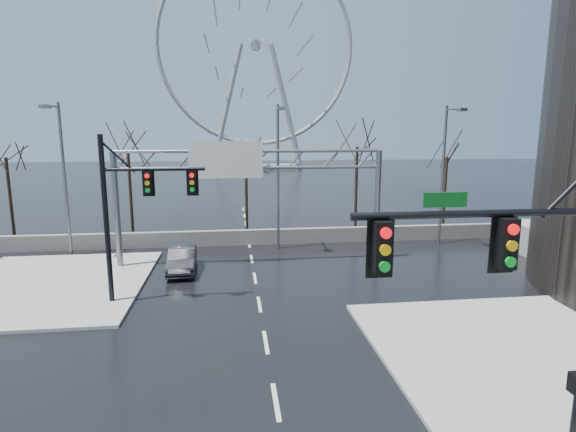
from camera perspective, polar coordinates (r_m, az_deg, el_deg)
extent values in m
plane|color=black|center=(14.72, -1.55, -22.49)|extent=(260.00, 260.00, 0.00)
cube|color=gray|center=(19.81, 29.03, -14.56)|extent=(12.00, 10.00, 0.15)
cube|color=gray|center=(27.39, -28.10, -7.72)|extent=(10.00, 12.00, 0.15)
cube|color=slate|center=(33.18, -4.97, -2.69)|extent=(52.00, 0.50, 1.10)
cylinder|color=black|center=(9.82, 23.40, 0.26)|extent=(5.40, 0.16, 0.16)
cube|color=black|center=(10.07, 26.05, -3.19)|extent=(0.35, 0.28, 1.05)
cube|color=black|center=(8.93, 11.90, -3.98)|extent=(0.35, 0.28, 1.05)
cylinder|color=black|center=(22.45, -22.08, -0.66)|extent=(0.24, 0.24, 8.00)
cylinder|color=black|center=(21.67, -16.60, 5.70)|extent=(4.60, 0.16, 0.16)
cube|color=black|center=(21.62, -17.36, 4.06)|extent=(0.35, 0.28, 1.05)
cube|color=black|center=(21.36, -12.06, 4.23)|extent=(0.35, 0.28, 1.05)
cylinder|color=slate|center=(28.51, -20.92, 0.58)|extent=(0.36, 0.36, 7.00)
cylinder|color=slate|center=(29.17, 11.26, 1.26)|extent=(0.36, 0.36, 7.00)
cylinder|color=slate|center=(27.36, -4.75, 8.21)|extent=(16.00, 0.20, 0.20)
cylinder|color=slate|center=(27.42, -4.72, 6.12)|extent=(16.00, 0.20, 0.20)
cube|color=#0A5016|center=(27.21, -7.91, 7.09)|extent=(4.20, 0.10, 2.00)
cube|color=silver|center=(27.15, -7.91, 7.08)|extent=(4.40, 0.02, 2.20)
cylinder|color=slate|center=(32.80, -26.48, 4.01)|extent=(0.20, 0.20, 10.00)
cylinder|color=slate|center=(31.68, -27.83, 12.25)|extent=(0.12, 2.20, 0.12)
cube|color=slate|center=(30.73, -28.47, 12.11)|extent=(0.50, 0.70, 0.18)
cylinder|color=slate|center=(31.13, -1.29, 4.80)|extent=(0.20, 0.20, 10.00)
cylinder|color=slate|center=(29.94, -1.10, 13.59)|extent=(0.12, 2.20, 0.12)
cube|color=slate|center=(28.94, -0.89, 13.50)|extent=(0.50, 0.70, 0.18)
cylinder|color=slate|center=(34.48, 19.03, 4.78)|extent=(0.20, 0.20, 10.00)
cylinder|color=slate|center=(33.42, 20.36, 12.62)|extent=(0.12, 2.20, 0.12)
cube|color=slate|center=(32.53, 21.17, 12.47)|extent=(0.50, 0.70, 0.18)
cylinder|color=black|center=(40.31, -31.79, 1.86)|extent=(0.24, 0.24, 6.30)
cylinder|color=black|center=(36.95, -19.36, 2.55)|extent=(0.24, 0.24, 6.75)
cylinder|color=black|center=(37.18, -5.30, 2.43)|extent=(0.24, 0.24, 5.85)
cylinder|color=black|center=(37.51, 8.64, 3.33)|extent=(0.24, 0.24, 7.02)
cylinder|color=black|center=(40.91, 19.29, 2.80)|extent=(0.24, 0.24, 6.12)
cube|color=gray|center=(107.76, -3.90, 6.27)|extent=(18.00, 6.00, 1.00)
torus|color=#B2B2B7|center=(109.35, -4.09, 20.80)|extent=(45.00, 1.00, 45.00)
cylinder|color=#B2B2B7|center=(109.35, -4.09, 20.80)|extent=(2.40, 1.50, 2.40)
cylinder|color=#B2B2B7|center=(107.49, -7.82, 13.39)|extent=(8.28, 1.20, 28.82)
cylinder|color=#B2B2B7|center=(108.30, -0.19, 13.46)|extent=(8.28, 1.20, 28.82)
imported|color=black|center=(27.32, -13.29, -5.38)|extent=(1.68, 4.46, 1.45)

